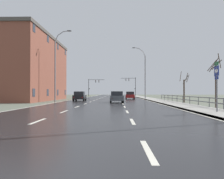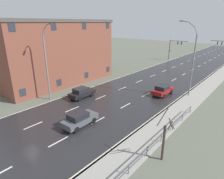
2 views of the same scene
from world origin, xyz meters
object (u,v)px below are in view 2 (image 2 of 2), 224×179
(car_near_left, at_px, (82,93))
(car_far_right, at_px, (80,119))
(car_far_left, at_px, (163,90))
(brick_building, at_px, (49,51))
(traffic_signal_left, at_px, (174,46))
(street_lamp_midground, at_px, (192,61))
(street_lamp_left_bank, at_px, (47,65))

(car_near_left, xyz_separation_m, car_far_right, (6.05, -5.66, 0.00))
(car_far_left, distance_m, brick_building, 22.17)
(car_far_left, bearing_deg, car_near_left, -132.11)
(car_near_left, height_order, car_far_right, same)
(traffic_signal_left, distance_m, car_far_left, 31.17)
(car_far_right, distance_m, brick_building, 20.46)
(traffic_signal_left, height_order, car_near_left, traffic_signal_left)
(street_lamp_midground, xyz_separation_m, traffic_signal_left, (-13.96, 27.00, -1.28))
(street_lamp_midground, bearing_deg, car_near_left, -137.27)
(car_far_right, height_order, brick_building, brick_building)
(car_near_left, xyz_separation_m, brick_building, (-11.97, 2.73, 4.83))
(street_lamp_midground, relative_size, street_lamp_left_bank, 1.03)
(traffic_signal_left, height_order, car_far_left, traffic_signal_left)
(street_lamp_midground, bearing_deg, street_lamp_left_bank, -135.74)
(street_lamp_midground, height_order, car_far_right, street_lamp_midground)
(street_lamp_left_bank, distance_m, car_far_left, 17.63)
(street_lamp_midground, height_order, brick_building, brick_building)
(street_lamp_midground, relative_size, brick_building, 0.52)
(car_far_right, bearing_deg, car_far_left, 78.20)
(street_lamp_midground, distance_m, street_lamp_left_bank, 20.74)
(street_lamp_midground, xyz_separation_m, car_far_right, (-5.86, -16.67, -4.56))
(street_lamp_left_bank, distance_m, car_far_right, 10.26)
(street_lamp_left_bank, height_order, brick_building, brick_building)
(car_far_left, bearing_deg, street_lamp_midground, 35.43)
(traffic_signal_left, bearing_deg, car_near_left, -86.92)
(street_lamp_midground, relative_size, car_far_left, 2.64)
(car_far_right, bearing_deg, car_near_left, 135.61)
(street_lamp_left_bank, relative_size, car_far_right, 2.58)
(street_lamp_midground, xyz_separation_m, car_far_left, (-3.15, -2.06, -4.56))
(car_near_left, bearing_deg, street_lamp_midground, 41.30)
(street_lamp_midground, distance_m, car_near_left, 16.85)
(car_near_left, relative_size, car_far_right, 1.00)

